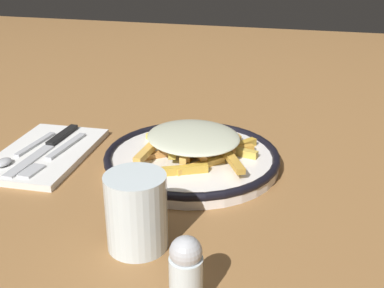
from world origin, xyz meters
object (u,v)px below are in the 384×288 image
(plate, at_px, (192,158))
(salt_shaker, at_px, (186,271))
(fries_heap, at_px, (194,141))
(water_glass, at_px, (136,212))
(napkin, at_px, (45,153))
(spoon, at_px, (17,155))
(knife, at_px, (50,144))
(fork, at_px, (55,154))

(plate, relative_size, salt_shaker, 3.56)
(fries_heap, relative_size, salt_shaker, 2.70)
(water_glass, bearing_deg, napkin, -39.22)
(napkin, bearing_deg, plate, -173.37)
(plate, distance_m, salt_shaker, 0.32)
(spoon, bearing_deg, fries_heap, -165.62)
(knife, distance_m, spoon, 0.06)
(napkin, xyz_separation_m, spoon, (0.03, 0.03, 0.01))
(spoon, bearing_deg, fork, -158.55)
(plate, xyz_separation_m, spoon, (0.28, 0.06, 0.00))
(salt_shaker, bearing_deg, napkin, -40.62)
(plate, distance_m, knife, 0.25)
(fork, distance_m, salt_shaker, 0.40)
(plate, height_order, fries_heap, fries_heap)
(fries_heap, bearing_deg, spoon, 14.38)
(plate, distance_m, fries_heap, 0.03)
(spoon, bearing_deg, knife, -119.63)
(napkin, height_order, salt_shaker, salt_shaker)
(plate, relative_size, napkin, 1.24)
(fork, height_order, knife, knife)
(water_glass, bearing_deg, spoon, -30.91)
(fork, xyz_separation_m, spoon, (0.06, 0.02, 0.00))
(salt_shaker, bearing_deg, knife, -42.49)
(water_glass, bearing_deg, plate, -91.59)
(napkin, distance_m, knife, 0.02)
(fries_heap, relative_size, napkin, 0.94)
(plate, bearing_deg, water_glass, 88.41)
(napkin, height_order, knife, knife)
(plate, height_order, water_glass, water_glass)
(water_glass, distance_m, salt_shaker, 0.12)
(fork, bearing_deg, knife, -48.99)
(plate, distance_m, spoon, 0.29)
(napkin, xyz_separation_m, water_glass, (-0.24, 0.20, 0.04))
(fries_heap, xyz_separation_m, salt_shaker, (-0.08, 0.32, -0.00))
(plate, relative_size, water_glass, 3.00)
(salt_shaker, bearing_deg, plate, -76.09)
(spoon, relative_size, water_glass, 1.62)
(napkin, bearing_deg, knife, -90.69)
(plate, bearing_deg, spoon, 12.83)
(plate, bearing_deg, napkin, 6.63)
(knife, distance_m, water_glass, 0.33)
(napkin, distance_m, salt_shaker, 0.43)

